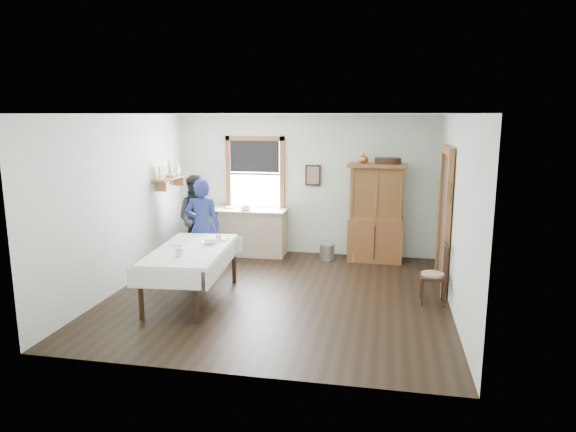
{
  "coord_description": "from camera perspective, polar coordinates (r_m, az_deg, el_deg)",
  "views": [
    {
      "loc": [
        1.54,
        -7.27,
        2.68
      ],
      "look_at": [
        0.08,
        0.3,
        1.17
      ],
      "focal_mm": 32.0,
      "sensor_mm": 36.0,
      "label": 1
    }
  ],
  "objects": [
    {
      "name": "framed_picture",
      "position": [
        9.9,
        2.79,
        4.54
      ],
      "size": [
        0.3,
        0.04,
        0.4
      ],
      "primitive_type": "cube",
      "color": "#301D10",
      "rests_on": "room"
    },
    {
      "name": "wall_shelf",
      "position": [
        9.7,
        -12.95,
        4.28
      ],
      "size": [
        0.24,
        1.0,
        0.44
      ],
      "color": "#99552F",
      "rests_on": "room"
    },
    {
      "name": "window",
      "position": [
        10.12,
        -3.68,
        5.16
      ],
      "size": [
        1.18,
        0.07,
        1.48
      ],
      "color": "white",
      "rests_on": "room"
    },
    {
      "name": "pail",
      "position": [
        9.73,
        4.36,
        -3.99
      ],
      "size": [
        0.36,
        0.36,
        0.3
      ],
      "primitive_type": "cube",
      "rotation": [
        0.0,
        0.0,
        0.36
      ],
      "color": "#A1A3AA",
      "rests_on": "room"
    },
    {
      "name": "figure_dark",
      "position": [
        9.61,
        -9.95,
        -0.65
      ],
      "size": [
        0.79,
        0.65,
        1.5
      ],
      "primitive_type": "imported",
      "rotation": [
        0.0,
        0.0,
        0.12
      ],
      "color": "black",
      "rests_on": "room"
    },
    {
      "name": "spindle_chair",
      "position": [
        7.7,
        15.86,
        -6.19
      ],
      "size": [
        0.43,
        0.43,
        0.89
      ],
      "primitive_type": "cube",
      "rotation": [
        0.0,
        0.0,
        0.05
      ],
      "color": "#301D10",
      "rests_on": "room"
    },
    {
      "name": "dining_table",
      "position": [
        7.73,
        -10.64,
        -6.33
      ],
      "size": [
        1.18,
        2.02,
        0.78
      ],
      "primitive_type": "cube",
      "rotation": [
        0.0,
        0.0,
        0.08
      ],
      "color": "white",
      "rests_on": "room"
    },
    {
      "name": "table_cup_a",
      "position": [
        7.22,
        -12.01,
        -4.05
      ],
      "size": [
        0.14,
        0.14,
        0.09
      ],
      "primitive_type": "imported",
      "rotation": [
        0.0,
        0.0,
        0.29
      ],
      "color": "silver",
      "rests_on": "dining_table"
    },
    {
      "name": "counter_bowl",
      "position": [
        9.82,
        -4.77,
        0.8
      ],
      "size": [
        0.25,
        0.25,
        0.06
      ],
      "primitive_type": "imported",
      "rotation": [
        0.0,
        0.0,
        -0.32
      ],
      "color": "silver",
      "rests_on": "work_counter"
    },
    {
      "name": "woman_blue",
      "position": [
        8.8,
        -9.45,
        -1.6
      ],
      "size": [
        0.58,
        0.41,
        1.53
      ],
      "primitive_type": "imported",
      "rotation": [
        0.0,
        0.0,
        3.21
      ],
      "color": "navy",
      "rests_on": "room"
    },
    {
      "name": "rug_beater",
      "position": [
        7.69,
        17.67,
        3.41
      ],
      "size": [
        0.01,
        0.27,
        0.27
      ],
      "primitive_type": "torus",
      "rotation": [
        0.0,
        1.57,
        0.0
      ],
      "color": "black",
      "rests_on": "room"
    },
    {
      "name": "work_counter",
      "position": [
        10.04,
        -4.65,
        -1.76
      ],
      "size": [
        1.58,
        0.64,
        0.9
      ],
      "primitive_type": "cube",
      "rotation": [
        0.0,
        0.0,
        0.03
      ],
      "color": "tan",
      "rests_on": "room"
    },
    {
      "name": "room",
      "position": [
        7.55,
        -1.02,
        0.96
      ],
      "size": [
        5.01,
        5.01,
        2.7
      ],
      "color": "black",
      "rests_on": "ground"
    },
    {
      "name": "table_cup_b",
      "position": [
        8.0,
        -7.75,
        -2.43
      ],
      "size": [
        0.12,
        0.12,
        0.09
      ],
      "primitive_type": "imported",
      "rotation": [
        0.0,
        0.0,
        -0.25
      ],
      "color": "silver",
      "rests_on": "dining_table"
    },
    {
      "name": "counter_book",
      "position": [
        10.12,
        -7.0,
        0.95
      ],
      "size": [
        0.24,
        0.25,
        0.02
      ],
      "primitive_type": "imported",
      "rotation": [
        0.0,
        0.0,
        0.57
      ],
      "color": "#7F6654",
      "rests_on": "work_counter"
    },
    {
      "name": "doorway",
      "position": [
        8.31,
        17.06,
        0.1
      ],
      "size": [
        0.09,
        1.14,
        2.22
      ],
      "color": "#443930",
      "rests_on": "room"
    },
    {
      "name": "china_hutch",
      "position": [
        9.6,
        9.73,
        0.33
      ],
      "size": [
        1.07,
        0.52,
        1.82
      ],
      "primitive_type": "cube",
      "rotation": [
        0.0,
        0.0,
        -0.01
      ],
      "color": "#99552F",
      "rests_on": "room"
    },
    {
      "name": "shelf_bowl",
      "position": [
        9.71,
        -12.93,
        4.43
      ],
      "size": [
        0.22,
        0.22,
        0.05
      ],
      "primitive_type": "imported",
      "color": "silver",
      "rests_on": "wall_shelf"
    },
    {
      "name": "table_bowl",
      "position": [
        7.81,
        -8.71,
        -2.9
      ],
      "size": [
        0.26,
        0.26,
        0.06
      ],
      "primitive_type": "imported",
      "rotation": [
        0.0,
        0.0,
        -0.09
      ],
      "color": "silver",
      "rests_on": "dining_table"
    },
    {
      "name": "wicker_basket",
      "position": [
        9.71,
        7.87,
        -4.46
      ],
      "size": [
        0.36,
        0.3,
        0.18
      ],
      "primitive_type": "cube",
      "rotation": [
        0.0,
        0.0,
        0.29
      ],
      "color": "#AA8B4D",
      "rests_on": "room"
    }
  ]
}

